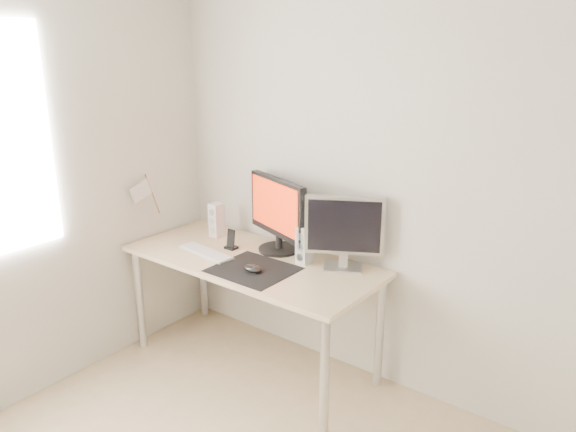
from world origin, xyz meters
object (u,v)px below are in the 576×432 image
Objects in this scene: main_monitor at (278,212)px; speaker_right at (304,245)px; desk at (252,270)px; mouse at (252,268)px; speaker_left at (216,220)px; second_monitor at (344,229)px; keyboard at (206,252)px; phone_dock at (231,243)px.

speaker_right is at bearing -14.38° from main_monitor.
mouse is at bearing -46.86° from desk.
speaker_right is (0.25, -0.06, -0.14)m from main_monitor.
speaker_left is at bearing -175.30° from main_monitor.
mouse is 0.43m from main_monitor.
speaker_left reaches higher than mouse.
second_monitor reaches higher than speaker_right.
keyboard is 0.18m from phone_dock.
main_monitor is 0.37m from phone_dock.
main_monitor reaches higher than speaker_right.
second_monitor is at bearing 21.20° from desk.
mouse is 0.24m from desk.
main_monitor is 0.51m from speaker_left.
mouse is 0.50× the size of speaker_left.
desk is 6.93× the size of speaker_right.
speaker_right is 1.80× the size of phone_dock.
phone_dock reaches higher than desk.
mouse is 0.67m from speaker_left.
keyboard is (-0.28, -0.11, 0.09)m from desk.
phone_dock is at bearing 150.39° from mouse.
mouse is 0.21× the size of main_monitor.
speaker_left reaches higher than phone_dock.
main_monitor is at bearing 4.70° from speaker_left.
second_monitor is 0.98m from speaker_left.
second_monitor is 1.89× the size of speaker_right.
main_monitor is 0.29m from speaker_right.
speaker_left is 0.34m from keyboard.
speaker_right is (0.15, 0.29, 0.09)m from mouse.
phone_dock is (-0.35, 0.20, 0.02)m from mouse.
speaker_right is 0.54× the size of keyboard.
keyboard is at bearing -156.62° from speaker_right.
keyboard is at bearing -157.76° from desk.
second_monitor reaches higher than desk.
main_monitor is 2.32× the size of speaker_left.
desk is at bearing 133.14° from mouse.
phone_dock is (-0.26, -0.15, -0.22)m from main_monitor.
desk is 3.68× the size of second_monitor.
speaker_right is (0.74, -0.02, 0.00)m from speaker_left.
desk is 3.71× the size of keyboard.
desk is at bearing -158.80° from second_monitor.
mouse is at bearing -74.43° from main_monitor.
main_monitor is at bearing 43.97° from keyboard.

